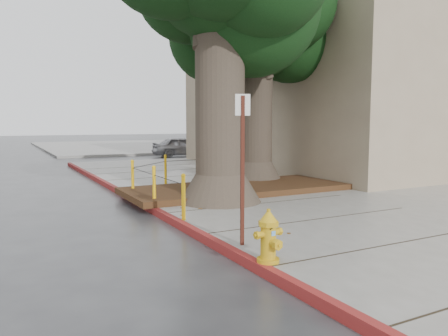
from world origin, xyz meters
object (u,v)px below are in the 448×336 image
Objects in this scene: signpost at (242,161)px; fire_hydrant at (269,236)px; car_silver at (182,147)px; car_red at (246,143)px.

fire_hydrant is at bearing -79.99° from signpost.
car_red is (5.41, 1.37, 0.08)m from car_silver.
car_silver is 0.86× the size of car_red.
car_red is at bearing 53.51° from fire_hydrant.
car_silver is 5.58m from car_red.
fire_hydrant is 0.21× the size of car_silver.
fire_hydrant is at bearing 167.06° from car_silver.
car_red is (12.26, 20.55, -0.82)m from signpost.
signpost is at bearing 166.52° from car_silver.
car_silver is at bearing 106.54° from car_red.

